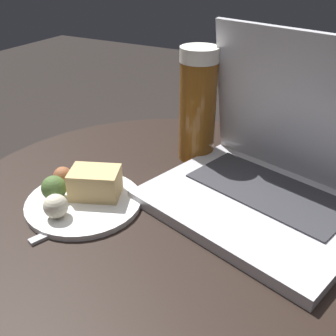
# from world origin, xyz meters

# --- Properties ---
(table) EXTENTS (0.71, 0.71, 0.52)m
(table) POSITION_xyz_m (0.00, 0.00, 0.40)
(table) COLOR black
(table) RESTS_ON ground_plane
(laptop) EXTENTS (0.37, 0.32, 0.25)m
(laptop) POSITION_xyz_m (0.13, 0.09, 0.57)
(laptop) COLOR silver
(laptop) RESTS_ON table
(beer_glass) EXTENTS (0.07, 0.07, 0.21)m
(beer_glass) POSITION_xyz_m (-0.04, 0.17, 0.63)
(beer_glass) COLOR brown
(beer_glass) RESTS_ON table
(snack_plate) EXTENTS (0.18, 0.18, 0.05)m
(snack_plate) POSITION_xyz_m (-0.12, -0.06, 0.54)
(snack_plate) COLOR white
(snack_plate) RESTS_ON table
(fork) EXTENTS (0.07, 0.16, 0.00)m
(fork) POSITION_xyz_m (-0.09, -0.08, 0.53)
(fork) COLOR silver
(fork) RESTS_ON table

